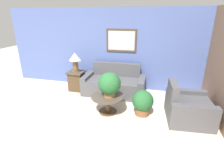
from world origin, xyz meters
TOP-DOWN VIEW (x-y plane):
  - ground_plane at (0.00, 0.00)m, footprint 20.00×20.00m
  - wall_back at (0.00, 2.86)m, footprint 7.60×0.09m
  - couch_main at (0.12, 2.27)m, footprint 1.91×0.92m
  - armchair at (2.14, 1.22)m, footprint 1.05×1.11m
  - coffee_table at (0.23, 1.09)m, footprint 0.84×0.84m
  - side_table at (-1.16, 2.24)m, footprint 0.51×0.51m
  - table_lamp at (-1.16, 2.24)m, footprint 0.38×0.38m
  - potted_plant_on_table at (0.28, 1.09)m, footprint 0.56×0.56m
  - potted_plant_floor at (1.10, 1.19)m, footprint 0.53×0.53m

SIDE VIEW (x-z plane):
  - ground_plane at x=0.00m, z-range 0.00..0.00m
  - armchair at x=2.14m, z-range -0.16..0.76m
  - couch_main at x=0.12m, z-range -0.16..0.76m
  - side_table at x=-1.16m, z-range 0.01..0.64m
  - coffee_table at x=0.23m, z-range 0.10..0.57m
  - potted_plant_floor at x=1.10m, z-range 0.02..0.66m
  - potted_plant_on_table at x=0.28m, z-range 0.48..1.09m
  - table_lamp at x=-1.16m, z-range 0.74..1.36m
  - wall_back at x=0.00m, z-range 0.01..2.61m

